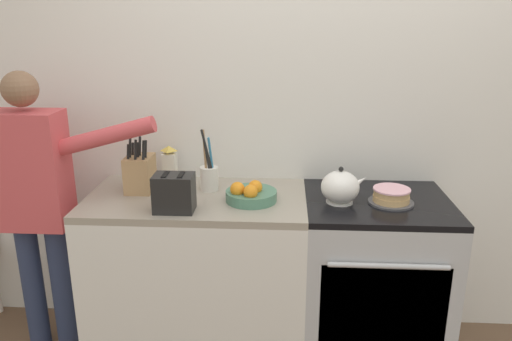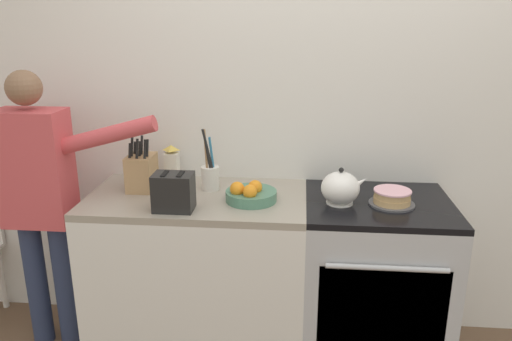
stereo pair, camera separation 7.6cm
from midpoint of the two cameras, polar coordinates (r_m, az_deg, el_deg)
wall_back at (r=2.68m, az=8.54°, el=7.60°), size 8.00×0.04×2.60m
counter_cabinet at (r=2.70m, az=-5.63°, el=-11.66°), size 1.09×0.62×0.88m
stove_range at (r=2.69m, az=14.02°, el=-12.26°), size 0.71×0.65×0.88m
layer_cake at (r=2.47m, az=16.14°, el=-3.03°), size 0.22×0.22×0.08m
tea_kettle at (r=2.42m, az=10.55°, el=-2.00°), size 0.22×0.18×0.18m
knife_block at (r=2.62m, az=-12.13°, el=-0.16°), size 0.13×0.17×0.28m
utensil_crock at (r=2.57m, az=-4.43°, el=-0.59°), size 0.09×0.09×0.32m
fruit_bowl at (r=2.42m, az=0.23°, el=-2.73°), size 0.25×0.25×0.11m
toaster at (r=2.32m, az=-8.49°, el=-2.45°), size 0.20×0.13×0.18m
milk_carton at (r=2.73m, az=-8.80°, el=0.75°), size 0.07×0.07×0.20m
person_baker at (r=2.75m, az=-22.76°, el=-2.25°), size 0.89×0.20×1.50m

